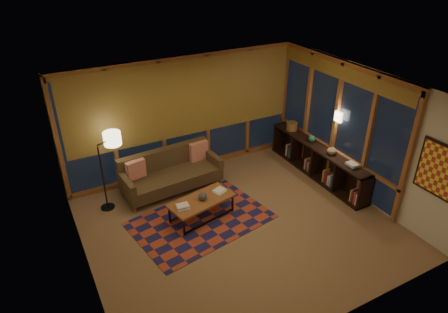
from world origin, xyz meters
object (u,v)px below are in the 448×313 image
coffee_table (202,208)px  floor_lamp (102,175)px  bookshelf (317,161)px  sofa (171,173)px

coffee_table → floor_lamp: 2.04m
coffee_table → bookshelf: bookshelf is taller
sofa → floor_lamp: 1.45m
coffee_table → floor_lamp: (-1.55, 1.20, 0.57)m
floor_lamp → bookshelf: bearing=-39.3°
coffee_table → bookshelf: bearing=-8.1°
coffee_table → floor_lamp: bearing=130.6°
sofa → floor_lamp: (-1.41, 0.01, 0.35)m
coffee_table → floor_lamp: floor_lamp is taller
sofa → bookshelf: (3.15, -0.99, -0.06)m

